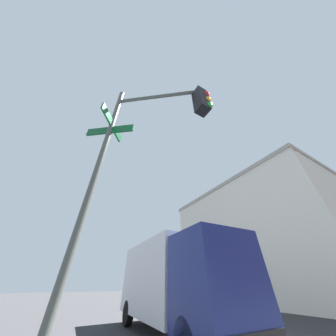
# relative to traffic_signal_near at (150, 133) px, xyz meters

# --- Properties ---
(traffic_signal_near) EXTENTS (1.89, 2.37, 6.13)m
(traffic_signal_near) POSITION_rel_traffic_signal_near_xyz_m (0.00, 0.00, 0.00)
(traffic_signal_near) COLOR #474C47
(traffic_signal_near) RESTS_ON ground_plane
(building_stucco) EXTENTS (18.67, 24.74, 12.19)m
(building_stucco) POSITION_rel_traffic_signal_near_xyz_m (-10.66, 26.33, 1.80)
(building_stucco) COLOR beige
(building_stucco) RESTS_ON ground_plane
(box_truck_second) EXTENTS (8.24, 2.69, 3.51)m
(box_truck_second) POSITION_rel_traffic_signal_near_xyz_m (-5.51, 3.69, -2.37)
(box_truck_second) COLOR navy
(box_truck_second) RESTS_ON ground_plane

